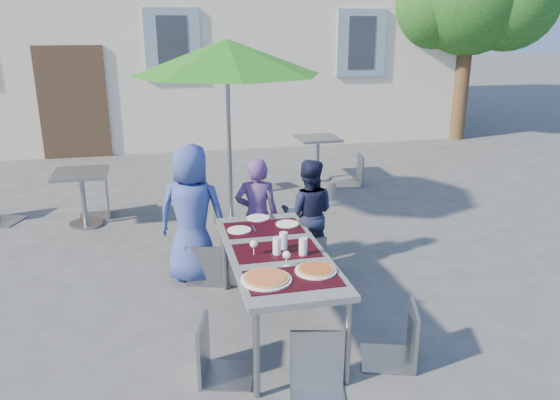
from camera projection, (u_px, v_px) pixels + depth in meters
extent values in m
plane|color=#404043|center=(226.00, 343.00, 4.61)|extent=(90.00, 90.00, 0.00)
cube|color=#3F2C1E|center=(73.00, 103.00, 10.77)|extent=(1.30, 0.06, 2.20)
cube|color=gray|center=(172.00, 44.00, 10.86)|extent=(1.10, 0.06, 1.40)
cube|color=#262B33|center=(173.00, 44.00, 10.84)|extent=(0.60, 0.04, 1.10)
cube|color=gray|center=(361.00, 43.00, 11.72)|extent=(1.10, 0.06, 1.40)
cube|color=#262B33|center=(362.00, 43.00, 11.71)|extent=(0.60, 0.04, 1.10)
cylinder|color=#4D3621|center=(462.00, 78.00, 12.53)|extent=(0.36, 0.36, 2.80)
sphere|color=#144813|center=(429.00, 5.00, 12.15)|extent=(2.00, 2.00, 2.00)
cube|color=#46474B|center=(276.00, 254.00, 4.60)|extent=(0.80, 1.85, 0.05)
cylinder|color=gray|center=(256.00, 355.00, 3.84)|extent=(0.05, 0.05, 0.70)
cylinder|color=gray|center=(348.00, 342.00, 3.99)|extent=(0.05, 0.05, 0.70)
cylinder|color=gray|center=(224.00, 258.00, 5.45)|extent=(0.05, 0.05, 0.70)
cylinder|color=gray|center=(290.00, 251.00, 5.59)|extent=(0.05, 0.05, 0.70)
cube|color=black|center=(293.00, 279.00, 4.09)|extent=(0.70, 0.42, 0.01)
cube|color=black|center=(276.00, 250.00, 4.60)|extent=(0.70, 0.42, 0.01)
cube|color=black|center=(263.00, 228.00, 5.11)|extent=(0.70, 0.42, 0.01)
cylinder|color=white|center=(266.00, 279.00, 4.05)|extent=(0.38, 0.38, 0.01)
cylinder|color=#AF884E|center=(266.00, 278.00, 4.05)|extent=(0.34, 0.34, 0.01)
cylinder|color=#A73910|center=(266.00, 277.00, 4.05)|extent=(0.30, 0.30, 0.01)
cylinder|color=white|center=(316.00, 271.00, 4.20)|extent=(0.32, 0.32, 0.01)
cylinder|color=#AF884E|center=(316.00, 269.00, 4.19)|extent=(0.28, 0.28, 0.01)
cylinder|color=maroon|center=(316.00, 268.00, 4.19)|extent=(0.25, 0.25, 0.01)
cylinder|color=silver|center=(277.00, 246.00, 4.50)|extent=(0.07, 0.07, 0.15)
cylinder|color=silver|center=(283.00, 241.00, 4.61)|extent=(0.07, 0.07, 0.15)
cylinder|color=silver|center=(303.00, 247.00, 4.49)|extent=(0.07, 0.07, 0.15)
cylinder|color=silver|center=(254.00, 255.00, 4.51)|extent=(0.06, 0.06, 0.00)
cylinder|color=silver|center=(254.00, 251.00, 4.50)|extent=(0.01, 0.01, 0.08)
sphere|color=silver|center=(254.00, 244.00, 4.48)|extent=(0.06, 0.06, 0.06)
cylinder|color=silver|center=(286.00, 266.00, 4.30)|extent=(0.06, 0.06, 0.00)
cylinder|color=silver|center=(287.00, 262.00, 4.28)|extent=(0.01, 0.01, 0.08)
sphere|color=silver|center=(287.00, 255.00, 4.27)|extent=(0.06, 0.06, 0.06)
cylinder|color=white|center=(239.00, 230.00, 5.03)|extent=(0.22, 0.22, 0.01)
cube|color=#9A9BA1|center=(254.00, 229.00, 5.07)|extent=(0.02, 0.18, 0.00)
cylinder|color=white|center=(287.00, 224.00, 5.19)|extent=(0.22, 0.22, 0.01)
cube|color=#9A9BA1|center=(301.00, 223.00, 5.22)|extent=(0.02, 0.18, 0.00)
cylinder|color=white|center=(258.00, 218.00, 5.35)|extent=(0.22, 0.22, 0.01)
cube|color=#9A9BA1|center=(272.00, 217.00, 5.38)|extent=(0.02, 0.18, 0.00)
imported|color=#32438B|center=(192.00, 214.00, 5.55)|extent=(0.82, 0.67, 1.45)
imported|color=#513369|center=(257.00, 216.00, 5.79)|extent=(0.51, 0.39, 1.27)
imported|color=#171A34|center=(308.00, 214.00, 5.91)|extent=(0.67, 0.51, 1.22)
cube|color=gray|center=(207.00, 244.00, 5.65)|extent=(0.48, 0.48, 0.03)
cube|color=gray|center=(202.00, 230.00, 5.42)|extent=(0.36, 0.15, 0.45)
cylinder|color=gray|center=(226.00, 257.00, 5.85)|extent=(0.02, 0.02, 0.39)
cylinder|color=gray|center=(197.00, 255.00, 5.88)|extent=(0.02, 0.02, 0.39)
cylinder|color=gray|center=(220.00, 269.00, 5.55)|extent=(0.02, 0.02, 0.39)
cylinder|color=gray|center=(189.00, 268.00, 5.58)|extent=(0.02, 0.02, 0.39)
cube|color=gray|center=(244.00, 242.00, 5.65)|extent=(0.51, 0.51, 0.03)
cube|color=gray|center=(240.00, 227.00, 5.40)|extent=(0.38, 0.17, 0.47)
cylinder|color=gray|center=(263.00, 256.00, 5.85)|extent=(0.02, 0.02, 0.41)
cylinder|color=gray|center=(232.00, 254.00, 5.89)|extent=(0.02, 0.02, 0.41)
cylinder|color=gray|center=(258.00, 269.00, 5.53)|extent=(0.02, 0.02, 0.41)
cylinder|color=gray|center=(225.00, 267.00, 5.58)|extent=(0.02, 0.02, 0.41)
cube|color=gray|center=(298.00, 237.00, 5.64)|extent=(0.48, 0.48, 0.03)
cube|color=gray|center=(306.00, 219.00, 5.37)|extent=(0.44, 0.07, 0.53)
cylinder|color=gray|center=(309.00, 249.00, 5.95)|extent=(0.02, 0.02, 0.46)
cylinder|color=gray|center=(275.00, 254.00, 5.83)|extent=(0.02, 0.02, 0.46)
cylinder|color=gray|center=(322.00, 263.00, 5.60)|extent=(0.02, 0.02, 0.46)
cylinder|color=gray|center=(287.00, 268.00, 5.49)|extent=(0.02, 0.02, 0.46)
cube|color=gray|center=(227.00, 329.00, 4.05)|extent=(0.48, 0.48, 0.03)
cube|color=gray|center=(201.00, 300.00, 3.99)|extent=(0.13, 0.38, 0.46)
cylinder|color=gray|center=(247.00, 367.00, 3.95)|extent=(0.02, 0.02, 0.40)
cylinder|color=gray|center=(251.00, 342.00, 4.27)|extent=(0.02, 0.02, 0.40)
cylinder|color=gray|center=(202.00, 366.00, 3.97)|extent=(0.02, 0.02, 0.40)
cylinder|color=gray|center=(210.00, 341.00, 4.28)|extent=(0.02, 0.02, 0.40)
cube|color=gray|center=(390.00, 312.00, 4.25)|extent=(0.51, 0.51, 0.03)
cube|color=gray|center=(417.00, 285.00, 4.16)|extent=(0.16, 0.39, 0.48)
cylinder|color=gray|center=(365.00, 324.00, 4.50)|extent=(0.02, 0.02, 0.42)
cylinder|color=gray|center=(367.00, 348.00, 4.17)|extent=(0.02, 0.02, 0.42)
cylinder|color=gray|center=(407.00, 326.00, 4.47)|extent=(0.02, 0.02, 0.42)
cylinder|color=gray|center=(413.00, 350.00, 4.14)|extent=(0.02, 0.02, 0.42)
cube|color=gray|center=(319.00, 352.00, 3.75)|extent=(0.47, 0.47, 0.03)
cube|color=gray|center=(318.00, 308.00, 3.86)|extent=(0.39, 0.12, 0.47)
cylinder|color=gray|center=(295.00, 394.00, 3.65)|extent=(0.02, 0.02, 0.41)
cylinder|color=gray|center=(346.00, 394.00, 3.66)|extent=(0.02, 0.02, 0.41)
cylinder|color=gray|center=(294.00, 364.00, 3.98)|extent=(0.02, 0.02, 0.41)
cylinder|color=gray|center=(340.00, 364.00, 3.98)|extent=(0.02, 0.02, 0.41)
cylinder|color=#9A9BA1|center=(231.00, 219.00, 7.43)|extent=(0.50, 0.50, 0.10)
cylinder|color=gray|center=(229.00, 141.00, 7.11)|extent=(0.06, 0.06, 2.24)
cone|color=#217019|center=(227.00, 57.00, 6.78)|extent=(2.41, 2.41, 0.44)
cylinder|color=#9A9BA1|center=(86.00, 224.00, 7.33)|extent=(0.44, 0.44, 0.04)
cylinder|color=gray|center=(84.00, 201.00, 7.23)|extent=(0.06, 0.06, 0.69)
cube|color=gray|center=(81.00, 173.00, 7.12)|extent=(0.69, 0.69, 0.04)
cylinder|color=slate|center=(6.00, 210.00, 7.19)|extent=(0.02, 0.02, 0.47)
cylinder|color=slate|center=(22.00, 201.00, 7.55)|extent=(0.02, 0.02, 0.47)
cube|color=gray|center=(92.00, 187.00, 7.53)|extent=(0.44, 0.44, 0.03)
cube|color=gray|center=(105.00, 169.00, 7.51)|extent=(0.06, 0.40, 0.48)
cylinder|color=gray|center=(81.00, 200.00, 7.70)|extent=(0.02, 0.02, 0.42)
cylinder|color=gray|center=(80.00, 207.00, 7.39)|extent=(0.02, 0.02, 0.42)
cylinder|color=gray|center=(106.00, 198.00, 7.80)|extent=(0.02, 0.02, 0.42)
cylinder|color=gray|center=(107.00, 205.00, 7.49)|extent=(0.02, 0.02, 0.42)
cylinder|color=#9A9BA1|center=(317.00, 178.00, 9.53)|extent=(0.44, 0.44, 0.04)
cylinder|color=gray|center=(318.00, 160.00, 9.43)|extent=(0.06, 0.06, 0.69)
cube|color=gray|center=(318.00, 138.00, 9.31)|extent=(0.69, 0.69, 0.04)
cube|color=gray|center=(267.00, 163.00, 8.89)|extent=(0.50, 0.50, 0.03)
cube|color=gray|center=(257.00, 151.00, 8.72)|extent=(0.16, 0.38, 0.46)
cylinder|color=gray|center=(281.00, 177.00, 8.91)|extent=(0.02, 0.02, 0.41)
cylinder|color=gray|center=(270.00, 172.00, 9.17)|extent=(0.02, 0.02, 0.41)
cylinder|color=gray|center=(264.00, 180.00, 8.73)|extent=(0.02, 0.02, 0.41)
cylinder|color=gray|center=(253.00, 175.00, 9.00)|extent=(0.02, 0.02, 0.41)
cube|color=gray|center=(349.00, 158.00, 9.06)|extent=(0.49, 0.49, 0.03)
cube|color=gray|center=(361.00, 143.00, 9.00)|extent=(0.10, 0.43, 0.51)
cylinder|color=gray|center=(336.00, 169.00, 9.30)|extent=(0.02, 0.02, 0.45)
cylinder|color=gray|center=(339.00, 175.00, 8.95)|extent=(0.02, 0.02, 0.45)
cylinder|color=gray|center=(357.00, 169.00, 9.32)|extent=(0.02, 0.02, 0.45)
cylinder|color=gray|center=(361.00, 174.00, 8.97)|extent=(0.02, 0.02, 0.45)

